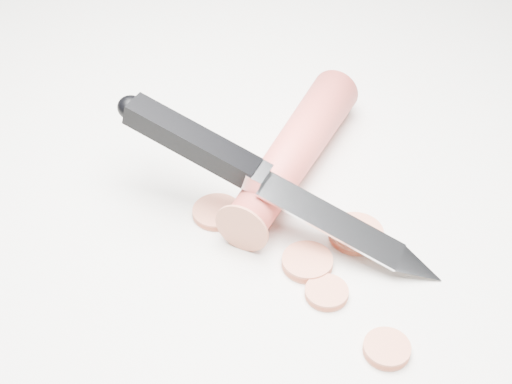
# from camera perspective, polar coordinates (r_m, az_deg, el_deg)

# --- Properties ---
(ground) EXTENTS (2.40, 2.40, 0.00)m
(ground) POSITION_cam_1_polar(r_m,az_deg,el_deg) (0.54, 4.56, -0.79)
(ground) COLOR silver
(ground) RESTS_ON ground
(carrot) EXTENTS (0.08, 0.19, 0.04)m
(carrot) POSITION_cam_1_polar(r_m,az_deg,el_deg) (0.56, 3.08, 3.25)
(carrot) COLOR #D5413A
(carrot) RESTS_ON ground
(carrot_slice_0) EXTENTS (0.04, 0.04, 0.01)m
(carrot_slice_0) POSITION_cam_1_polar(r_m,az_deg,el_deg) (0.52, 7.99, -3.31)
(carrot_slice_0) COLOR #C66647
(carrot_slice_0) RESTS_ON ground
(carrot_slice_1) EXTENTS (0.04, 0.04, 0.01)m
(carrot_slice_1) POSITION_cam_1_polar(r_m,az_deg,el_deg) (0.53, -3.14, -1.61)
(carrot_slice_1) COLOR #C66647
(carrot_slice_1) RESTS_ON ground
(carrot_slice_2) EXTENTS (0.04, 0.04, 0.01)m
(carrot_slice_2) POSITION_cam_1_polar(r_m,az_deg,el_deg) (0.49, 4.12, -5.62)
(carrot_slice_2) COLOR #C66647
(carrot_slice_2) RESTS_ON ground
(carrot_slice_3) EXTENTS (0.03, 0.03, 0.01)m
(carrot_slice_3) POSITION_cam_1_polar(r_m,az_deg,el_deg) (0.45, 10.42, -12.23)
(carrot_slice_3) COLOR #C66647
(carrot_slice_3) RESTS_ON ground
(carrot_slice_4) EXTENTS (0.03, 0.03, 0.01)m
(carrot_slice_4) POSITION_cam_1_polar(r_m,az_deg,el_deg) (0.48, 5.67, -8.01)
(carrot_slice_4) COLOR #C66647
(carrot_slice_4) RESTS_ON ground
(kitchen_knife) EXTENTS (0.25, 0.08, 0.08)m
(kitchen_knife) POSITION_cam_1_polar(r_m,az_deg,el_deg) (0.50, 1.63, 0.72)
(kitchen_knife) COLOR silver
(kitchen_knife) RESTS_ON ground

